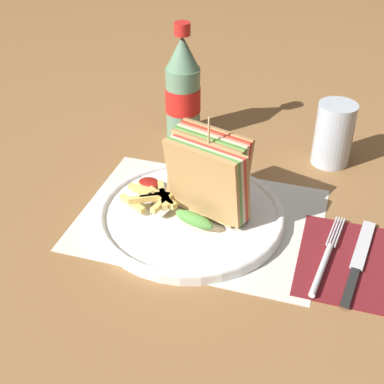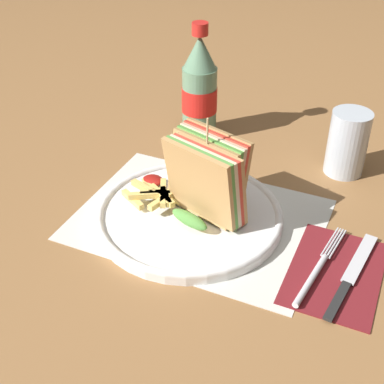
% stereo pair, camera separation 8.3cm
% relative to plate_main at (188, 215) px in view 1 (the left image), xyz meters
% --- Properties ---
extents(ground_plane, '(4.00, 4.00, 0.00)m').
position_rel_plate_main_xyz_m(ground_plane, '(0.00, 0.00, -0.01)').
color(ground_plane, olive).
extents(placemat, '(0.37, 0.27, 0.00)m').
position_rel_plate_main_xyz_m(placemat, '(0.02, 0.01, -0.01)').
color(placemat, silver).
rests_on(placemat, ground_plane).
extents(plate_main, '(0.29, 0.29, 0.02)m').
position_rel_plate_main_xyz_m(plate_main, '(0.00, 0.00, 0.00)').
color(plate_main, white).
rests_on(plate_main, ground_plane).
extents(club_sandwich, '(0.14, 0.12, 0.16)m').
position_rel_plate_main_xyz_m(club_sandwich, '(0.03, 0.01, 0.07)').
color(club_sandwich, tan).
rests_on(club_sandwich, plate_main).
extents(fries_pile, '(0.10, 0.08, 0.02)m').
position_rel_plate_main_xyz_m(fries_pile, '(-0.06, 0.00, 0.02)').
color(fries_pile, '#E5C166').
rests_on(fries_pile, plate_main).
extents(ketchup_blob, '(0.04, 0.03, 0.01)m').
position_rel_plate_main_xyz_m(ketchup_blob, '(-0.08, 0.04, 0.02)').
color(ketchup_blob, maroon).
rests_on(ketchup_blob, plate_main).
extents(napkin, '(0.12, 0.18, 0.00)m').
position_rel_plate_main_xyz_m(napkin, '(0.24, -0.03, -0.01)').
color(napkin, maroon).
rests_on(napkin, ground_plane).
extents(fork, '(0.04, 0.18, 0.01)m').
position_rel_plate_main_xyz_m(fork, '(0.21, -0.04, -0.00)').
color(fork, silver).
rests_on(fork, napkin).
extents(knife, '(0.04, 0.19, 0.00)m').
position_rel_plate_main_xyz_m(knife, '(0.26, -0.03, -0.00)').
color(knife, black).
rests_on(knife, napkin).
extents(coke_bottle_near, '(0.07, 0.07, 0.22)m').
position_rel_plate_main_xyz_m(coke_bottle_near, '(-0.09, 0.26, 0.09)').
color(coke_bottle_near, slate).
rests_on(coke_bottle_near, ground_plane).
extents(glass_near, '(0.07, 0.07, 0.12)m').
position_rel_plate_main_xyz_m(glass_near, '(0.19, 0.24, 0.04)').
color(glass_near, silver).
rests_on(glass_near, ground_plane).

